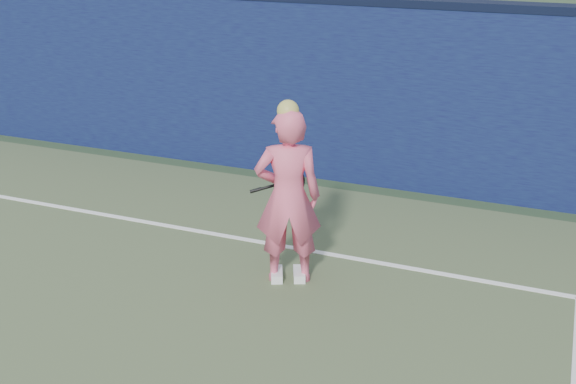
% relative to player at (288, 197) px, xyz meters
% --- Properties ---
extents(backstop_wall, '(24.00, 0.40, 2.50)m').
position_rel_player_xyz_m(backstop_wall, '(-1.89, 3.20, 0.30)').
color(backstop_wall, '#0D0F3C').
rests_on(backstop_wall, ground).
extents(player, '(0.81, 0.68, 1.96)m').
position_rel_player_xyz_m(player, '(0.00, 0.00, 0.00)').
color(player, '#EA5B7C').
rests_on(player, ground).
extents(racket, '(0.58, 0.29, 0.33)m').
position_rel_player_xyz_m(racket, '(-0.16, 0.40, -0.01)').
color(racket, black).
rests_on(racket, ground).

